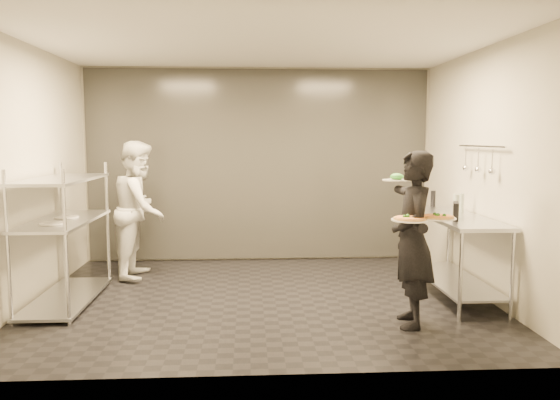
{
  "coord_description": "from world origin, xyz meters",
  "views": [
    {
      "loc": [
        -0.14,
        -5.96,
        1.79
      ],
      "look_at": [
        0.2,
        0.09,
        1.1
      ],
      "focal_mm": 35.0,
      "sensor_mm": 36.0,
      "label": 1
    }
  ],
  "objects": [
    {
      "name": "waiter",
      "position": [
        1.4,
        -0.96,
        0.84
      ],
      "size": [
        0.46,
        0.65,
        1.67
      ],
      "primitive_type": "imported",
      "rotation": [
        0.0,
        0.0,
        -1.67
      ],
      "color": "black",
      "rests_on": "ground"
    },
    {
      "name": "pos_monitor",
      "position": [
        2.06,
        -0.31,
        1.01
      ],
      "size": [
        0.14,
        0.26,
        0.19
      ],
      "primitive_type": "cube",
      "rotation": [
        0.0,
        0.0,
        -0.34
      ],
      "color": "black",
      "rests_on": "prep_counter"
    },
    {
      "name": "chef",
      "position": [
        -1.55,
        1.1,
        0.88
      ],
      "size": [
        0.7,
        0.88,
        1.76
      ],
      "primitive_type": "imported",
      "rotation": [
        0.0,
        0.0,
        1.53
      ],
      "color": "silver",
      "rests_on": "ground"
    },
    {
      "name": "prep_counter",
      "position": [
        2.18,
        0.0,
        0.63
      ],
      "size": [
        0.6,
        1.8,
        0.92
      ],
      "color": "silver",
      "rests_on": "ground"
    },
    {
      "name": "pass_rack",
      "position": [
        -2.15,
        -0.0,
        0.77
      ],
      "size": [
        0.6,
        1.6,
        1.5
      ],
      "color": "silver",
      "rests_on": "ground"
    },
    {
      "name": "room_shell",
      "position": [
        0.0,
        1.18,
        1.4
      ],
      "size": [
        5.0,
        4.0,
        2.8
      ],
      "color": "black",
      "rests_on": "ground"
    },
    {
      "name": "salad_plate",
      "position": [
        1.32,
        -0.64,
        1.39
      ],
      "size": [
        0.28,
        0.28,
        0.07
      ],
      "color": "silver",
      "rests_on": "waiter"
    },
    {
      "name": "bottle_green",
      "position": [
        2.17,
        -0.05,
        1.04
      ],
      "size": [
        0.07,
        0.07,
        0.25
      ],
      "primitive_type": "cylinder",
      "color": "#99A79A",
      "rests_on": "prep_counter"
    },
    {
      "name": "pizza_plate_near",
      "position": [
        1.3,
        -1.18,
        1.07
      ],
      "size": [
        0.33,
        0.33,
        0.05
      ],
      "color": "silver",
      "rests_on": "waiter"
    },
    {
      "name": "bottle_clear",
      "position": [
        2.33,
        0.23,
        1.03
      ],
      "size": [
        0.07,
        0.07,
        0.23
      ],
      "primitive_type": "cylinder",
      "color": "#99A79A",
      "rests_on": "prep_counter"
    },
    {
      "name": "pizza_plate_far",
      "position": [
        1.57,
        -1.16,
        1.08
      ],
      "size": [
        0.32,
        0.32,
        0.05
      ],
      "color": "silver",
      "rests_on": "waiter"
    },
    {
      "name": "utensil_rail",
      "position": [
        2.43,
        -0.0,
        1.55
      ],
      "size": [
        0.07,
        1.2,
        0.31
      ],
      "color": "silver",
      "rests_on": "room_shell"
    },
    {
      "name": "bottle_dark",
      "position": [
        2.19,
        0.8,
        1.02
      ],
      "size": [
        0.06,
        0.06,
        0.21
      ],
      "primitive_type": "cylinder",
      "color": "black",
      "rests_on": "prep_counter"
    }
  ]
}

